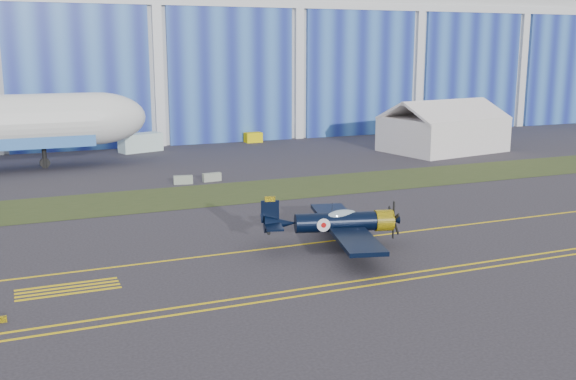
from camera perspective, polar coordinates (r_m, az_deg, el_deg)
name	(u,v)px	position (r m, az deg, el deg)	size (l,w,h in m)	color
ground	(292,226)	(54.33, 0.38, -3.09)	(260.00, 260.00, 0.00)	#332F37
grass_median	(237,192)	(67.08, -4.30, -0.20)	(260.00, 10.00, 0.02)	#475128
hangar	(130,43)	(121.82, -13.24, 12.05)	(220.00, 45.70, 30.00)	silver
taxiway_centreline	(319,242)	(49.94, 2.63, -4.45)	(200.00, 0.20, 0.02)	yellow
edge_line_near	(385,283)	(41.97, 8.21, -7.80)	(80.00, 0.20, 0.02)	yellow
edge_line_far	(377,278)	(42.78, 7.52, -7.39)	(80.00, 0.20, 0.02)	yellow
hold_short_ladder	(68,289)	(42.66, -18.12, -7.96)	(6.00, 2.40, 0.02)	yellow
warbird	(336,222)	(48.44, 4.11, -2.73)	(14.27, 15.96, 4.04)	black
tent	(443,125)	(96.00, 13.01, 5.35)	(17.14, 13.80, 7.16)	white
shipping_container	(141,143)	(95.45, -12.37, 3.94)	(5.81, 2.32, 2.52)	silver
tug	(253,137)	(102.82, -2.97, 4.47)	(2.55, 1.59, 1.49)	yellow
gse_box	(461,129)	(116.29, 14.45, 5.01)	(2.70, 1.44, 1.62)	gray
barrier_a	(183,180)	(71.86, -8.87, 0.85)	(2.00, 0.60, 0.90)	gray
barrier_b	(212,177)	(72.95, -6.46, 1.09)	(2.00, 0.60, 0.90)	gray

